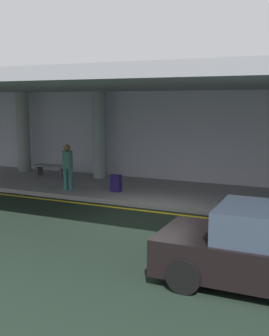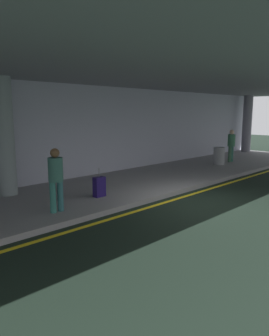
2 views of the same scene
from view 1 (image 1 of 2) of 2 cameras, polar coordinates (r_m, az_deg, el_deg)
name	(u,v)px [view 1 (image 1 of 2)]	position (r m, az deg, el deg)	size (l,w,h in m)	color
ground_plane	(145,218)	(12.41, 1.45, -6.77)	(60.00, 60.00, 0.00)	black
sidewalk	(179,194)	(15.21, 6.02, -3.54)	(26.00, 4.20, 0.15)	gray
lane_stripe_yellow	(154,212)	(13.04, 2.67, -5.97)	(26.00, 0.14, 0.01)	yellow
support_column_left_mid	(23,132)	(20.03, -14.88, 4.75)	(0.59, 0.59, 3.65)	gray
support_column_center	(99,135)	(17.78, -4.80, 4.51)	(0.59, 0.59, 3.65)	gray
ceiling_overhang	(176,84)	(14.38, 5.64, 11.28)	(28.00, 13.20, 0.30)	gray
terminal_back_wall	(197,138)	(17.06, 8.51, 3.99)	(26.00, 0.30, 3.80)	#AAACBE
traveler_with_luggage	(68,164)	(15.53, -9.08, 0.55)	(0.38, 0.38, 1.68)	#2C6B61
suitcase_upright_primary	(116,183)	(15.14, -2.54, -2.07)	(0.36, 0.22, 0.90)	#1D1250
bench_metal	(51,168)	(18.58, -11.29, -0.02)	(1.60, 0.50, 0.48)	slate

